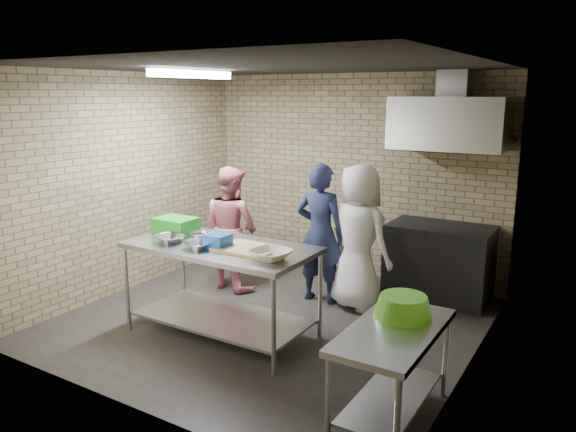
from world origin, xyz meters
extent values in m
plane|color=black|center=(0.00, 0.00, 0.00)|extent=(4.20, 4.20, 0.00)
plane|color=black|center=(0.00, 0.00, 2.70)|extent=(4.20, 4.20, 0.00)
cube|color=#9C8961|center=(0.00, 2.00, 1.35)|extent=(4.20, 0.06, 2.70)
cube|color=#9C8961|center=(0.00, -2.00, 1.35)|extent=(4.20, 0.06, 2.70)
cube|color=#9C8961|center=(-2.10, 0.00, 1.35)|extent=(0.06, 4.00, 2.70)
cube|color=#9C8961|center=(2.10, 0.00, 1.35)|extent=(0.06, 4.00, 2.70)
cube|color=#B6B8BD|center=(-0.24, -0.54, 0.48)|extent=(1.91, 0.96, 0.96)
cube|color=silver|center=(1.80, -1.10, 0.38)|extent=(0.60, 1.20, 0.75)
cube|color=black|center=(1.35, 1.65, 0.45)|extent=(1.20, 0.70, 0.90)
cube|color=silver|center=(1.35, 1.70, 2.10)|extent=(1.30, 0.60, 0.60)
cube|color=#A5A8AD|center=(1.35, 1.85, 2.55)|extent=(0.35, 0.30, 0.30)
cube|color=#3F2B19|center=(1.65, 1.89, 1.92)|extent=(0.80, 0.20, 0.04)
cube|color=white|center=(-1.00, 0.00, 2.64)|extent=(0.10, 1.25, 0.08)
cube|color=green|center=(-0.94, -0.42, 1.04)|extent=(0.43, 0.32, 0.17)
cube|color=blue|center=(-0.19, -0.64, 1.03)|extent=(0.21, 0.21, 0.14)
cube|color=#D5B57B|center=(0.11, -0.56, 0.97)|extent=(0.58, 0.45, 0.03)
imported|color=#ADAEB4|center=(-0.74, -0.74, 0.99)|extent=(0.34, 0.34, 0.07)
imported|color=silver|center=(-0.54, -0.49, 0.99)|extent=(0.26, 0.26, 0.07)
imported|color=silver|center=(-0.34, -0.76, 0.99)|extent=(0.31, 0.31, 0.07)
imported|color=beige|center=(0.46, -0.69, 1.00)|extent=(0.41, 0.41, 0.09)
cylinder|color=#B22619|center=(1.40, 1.89, 2.03)|extent=(0.07, 0.07, 0.18)
imported|color=#141733|center=(0.17, 0.82, 0.83)|extent=(0.63, 0.44, 1.66)
imported|color=#DD7588|center=(-1.02, 0.66, 0.78)|extent=(0.86, 0.74, 1.56)
imported|color=silver|center=(0.64, 0.85, 0.84)|extent=(0.95, 0.77, 1.67)
camera|label=1|loc=(3.08, -4.70, 2.44)|focal=34.17mm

